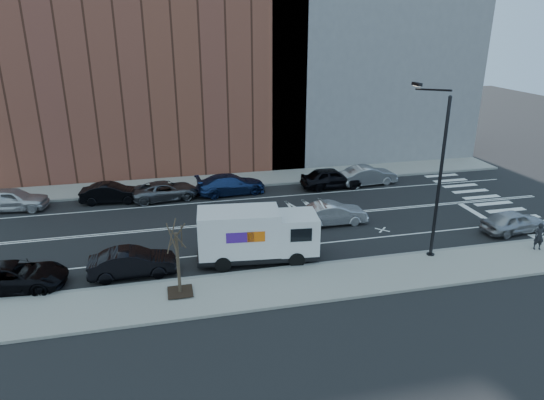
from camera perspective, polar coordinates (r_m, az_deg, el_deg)
name	(u,v)px	position (r m, az deg, el deg)	size (l,w,h in m)	color
ground	(279,219)	(32.72, 0.82, -2.23)	(120.00, 120.00, 0.00)	black
sidewalk_near	(320,282)	(25.10, 5.70, -9.58)	(44.00, 3.60, 0.15)	gray
sidewalk_far	(254,179)	(40.77, -2.14, 2.49)	(44.00, 3.60, 0.15)	gray
curb_near	(310,265)	(26.59, 4.47, -7.69)	(44.00, 0.25, 0.17)	gray
curb_far	(258,185)	(39.09, -1.63, 1.72)	(44.00, 0.25, 0.17)	gray
crosswalk	(487,200)	(39.49, 23.99, -0.02)	(3.00, 14.00, 0.01)	white
road_markings	(279,219)	(32.72, 0.82, -2.22)	(40.00, 8.60, 0.01)	white
bldg_brick	(145,40)	(44.97, -14.67, 17.72)	(26.00, 10.00, 22.00)	brown
bldg_concrete	(365,16)	(48.90, 10.87, 20.51)	(20.00, 10.00, 26.00)	slate
streetlight	(436,168)	(27.61, 18.73, 3.54)	(0.44, 4.02, 9.34)	black
street_tree	(179,269)	(23.69, -10.94, -8.00)	(1.20, 1.20, 3.75)	black
fedex_van	(256,234)	(26.54, -1.84, -4.07)	(6.81, 2.92, 3.02)	black
far_parked_a	(12,199)	(38.53, -28.26, 0.08)	(1.91, 4.75, 1.62)	silver
far_parked_b	(111,193)	(37.34, -18.37, 0.78)	(1.52, 4.37, 1.44)	black
far_parked_c	(166,191)	(36.94, -12.40, 1.09)	(2.25, 4.89, 1.36)	#56595F
far_parked_d	(231,184)	(37.36, -4.88, 1.86)	(2.15, 5.30, 1.54)	navy
far_parked_e	(331,178)	(38.83, 6.98, 2.59)	(1.94, 4.83, 1.64)	black
far_parked_f	(368,175)	(40.12, 11.23, 2.85)	(1.63, 4.69, 1.54)	#9D9EA1
driving_sedan	(333,213)	(31.91, 7.19, -1.58)	(1.54, 4.42, 1.46)	silver
near_parked_rear_a	(133,263)	(26.42, -16.08, -7.09)	(1.55, 4.45, 1.47)	black
near_parked_rear_b	(14,276)	(27.36, -28.06, -7.94)	(2.31, 5.00, 1.39)	black
near_parked_front	(514,222)	(34.01, 26.54, -2.29)	(1.69, 4.19, 1.43)	#A6A6AB
pedestrian	(539,237)	(31.76, 28.95, -3.78)	(0.58, 0.38, 1.60)	black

